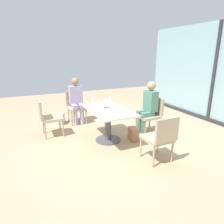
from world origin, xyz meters
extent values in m
plane|color=tan|center=(0.00, 0.00, 0.00)|extent=(12.00, 12.00, 0.00)
cube|color=#8EB7BC|center=(0.00, 3.20, 1.35)|extent=(5.19, 0.03, 2.70)
cube|color=#2D2D33|center=(0.00, 3.17, 1.35)|extent=(0.08, 0.06, 2.70)
cube|color=#2D2D33|center=(0.00, 3.17, 0.05)|extent=(5.19, 0.10, 0.10)
cube|color=silver|center=(0.00, 0.00, 0.71)|extent=(1.40, 0.77, 0.04)
cylinder|color=#4C4C51|center=(0.00, 0.00, 0.35)|extent=(0.14, 0.14, 0.69)
cylinder|color=#4C4C51|center=(0.00, 0.00, 0.01)|extent=(0.56, 0.56, 0.02)
cube|color=tan|center=(0.00, 1.06, 0.42)|extent=(0.46, 0.46, 0.06)
cube|color=tan|center=(0.00, 1.31, 0.66)|extent=(0.46, 0.05, 0.42)
cylinder|color=tan|center=(-0.20, 0.86, 0.20)|extent=(0.04, 0.04, 0.39)
cylinder|color=tan|center=(0.20, 0.86, 0.20)|extent=(0.04, 0.04, 0.39)
cylinder|color=tan|center=(-0.20, 1.26, 0.20)|extent=(0.04, 0.04, 0.39)
cylinder|color=tan|center=(0.20, 1.26, 0.20)|extent=(0.04, 0.04, 0.39)
cube|color=tan|center=(-1.44, -0.30, 0.42)|extent=(0.46, 0.46, 0.06)
cube|color=tan|center=(-1.69, -0.30, 0.66)|extent=(0.05, 0.46, 0.42)
cylinder|color=tan|center=(-1.24, -0.50, 0.20)|extent=(0.04, 0.04, 0.39)
cylinder|color=tan|center=(-1.24, -0.10, 0.20)|extent=(0.04, 0.04, 0.39)
cylinder|color=tan|center=(-1.64, -0.50, 0.20)|extent=(0.04, 0.04, 0.39)
cylinder|color=tan|center=(-1.64, -0.10, 0.20)|extent=(0.04, 0.04, 0.39)
cube|color=tan|center=(-0.83, -1.06, 0.42)|extent=(0.46, 0.46, 0.06)
cube|color=tan|center=(-0.83, -1.31, 0.66)|extent=(0.46, 0.05, 0.42)
cylinder|color=tan|center=(-0.63, -0.86, 0.20)|extent=(0.04, 0.04, 0.39)
cylinder|color=tan|center=(-1.03, -0.86, 0.20)|extent=(0.04, 0.04, 0.39)
cylinder|color=tan|center=(-0.63, -1.26, 0.20)|extent=(0.04, 0.04, 0.39)
cylinder|color=tan|center=(-1.03, -1.26, 0.20)|extent=(0.04, 0.04, 0.39)
cube|color=tan|center=(1.14, 0.45, 0.42)|extent=(0.46, 0.46, 0.06)
cube|color=tan|center=(1.39, 0.45, 0.66)|extent=(0.05, 0.46, 0.42)
cylinder|color=tan|center=(0.94, 0.65, 0.20)|extent=(0.04, 0.04, 0.39)
cylinder|color=tan|center=(0.94, 0.25, 0.20)|extent=(0.04, 0.04, 0.39)
cylinder|color=tan|center=(1.34, 0.65, 0.20)|extent=(0.04, 0.04, 0.39)
cylinder|color=tan|center=(1.34, 0.25, 0.20)|extent=(0.04, 0.04, 0.39)
cylinder|color=#4C7F6B|center=(-0.09, 0.88, 0.23)|extent=(0.11, 0.11, 0.45)
cube|color=#4C7F6B|center=(-0.09, 0.98, 0.51)|extent=(0.13, 0.32, 0.11)
cylinder|color=#4C7F6B|center=(0.09, 0.88, 0.23)|extent=(0.11, 0.11, 0.45)
cube|color=#4C7F6B|center=(0.09, 0.98, 0.51)|extent=(0.13, 0.32, 0.11)
cube|color=#4C7F6B|center=(0.00, 1.11, 0.80)|extent=(0.34, 0.20, 0.48)
sphere|color=tan|center=(0.00, 1.11, 1.16)|extent=(0.20, 0.20, 0.20)
cylinder|color=#9E93B7|center=(-1.26, -0.39, 0.23)|extent=(0.11, 0.11, 0.45)
cube|color=#9E93B7|center=(-1.36, -0.39, 0.51)|extent=(0.32, 0.13, 0.11)
cylinder|color=#9E93B7|center=(-1.26, -0.21, 0.23)|extent=(0.11, 0.11, 0.45)
cube|color=#9E93B7|center=(-1.36, -0.21, 0.51)|extent=(0.32, 0.13, 0.11)
cube|color=#9E93B7|center=(-1.49, -0.30, 0.80)|extent=(0.20, 0.34, 0.48)
sphere|color=#936B4C|center=(-1.49, -0.30, 1.16)|extent=(0.20, 0.20, 0.20)
cylinder|color=silver|center=(0.13, 0.07, 0.73)|extent=(0.06, 0.06, 0.00)
cylinder|color=silver|center=(0.13, 0.07, 0.78)|extent=(0.01, 0.01, 0.08)
cone|color=silver|center=(0.13, 0.07, 0.87)|extent=(0.07, 0.07, 0.09)
cylinder|color=silver|center=(-0.52, 0.29, 0.73)|extent=(0.06, 0.06, 0.00)
cylinder|color=silver|center=(-0.52, 0.29, 0.78)|extent=(0.01, 0.01, 0.08)
cone|color=silver|center=(-0.52, 0.29, 0.87)|extent=(0.07, 0.07, 0.09)
cylinder|color=silver|center=(-0.59, -0.13, 0.73)|extent=(0.06, 0.06, 0.00)
cylinder|color=silver|center=(-0.59, -0.13, 0.78)|extent=(0.01, 0.01, 0.08)
cone|color=silver|center=(-0.59, -0.13, 0.87)|extent=(0.07, 0.07, 0.09)
cylinder|color=silver|center=(0.57, 0.12, 0.73)|extent=(0.06, 0.06, 0.00)
cylinder|color=silver|center=(0.57, 0.12, 0.78)|extent=(0.01, 0.01, 0.08)
cone|color=silver|center=(0.57, 0.12, 0.87)|extent=(0.07, 0.07, 0.09)
cylinder|color=silver|center=(-0.29, 0.05, 0.73)|extent=(0.06, 0.06, 0.00)
cylinder|color=silver|center=(-0.29, 0.05, 0.78)|extent=(0.01, 0.01, 0.08)
cone|color=silver|center=(-0.29, 0.05, 0.87)|extent=(0.07, 0.07, 0.09)
cylinder|color=silver|center=(-0.20, -0.15, 0.73)|extent=(0.06, 0.06, 0.00)
cylinder|color=silver|center=(-0.20, -0.15, 0.78)|extent=(0.01, 0.01, 0.08)
cone|color=silver|center=(-0.20, -0.15, 0.87)|extent=(0.07, 0.07, 0.09)
cylinder|color=silver|center=(0.09, -0.15, 0.73)|extent=(0.06, 0.06, 0.00)
cylinder|color=silver|center=(0.09, -0.15, 0.78)|extent=(0.01, 0.01, 0.08)
cone|color=silver|center=(0.09, -0.15, 0.87)|extent=(0.07, 0.07, 0.09)
cylinder|color=white|center=(0.54, -0.04, 0.78)|extent=(0.08, 0.08, 0.09)
cube|color=black|center=(-0.13, 0.04, 0.73)|extent=(0.12, 0.16, 0.01)
cube|color=#A3704C|center=(0.22, 0.53, 0.14)|extent=(0.32, 0.20, 0.28)
cube|color=silver|center=(-1.54, -0.75, 0.14)|extent=(0.34, 0.28, 0.28)
camera|label=1|loc=(3.75, -1.66, 1.88)|focal=31.76mm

